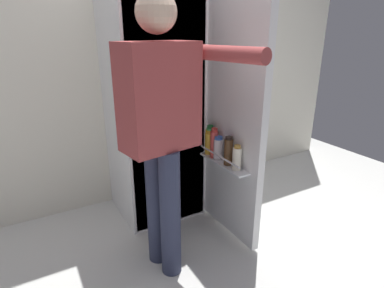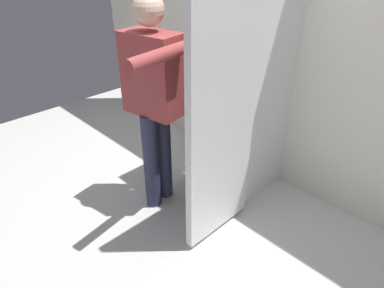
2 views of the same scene
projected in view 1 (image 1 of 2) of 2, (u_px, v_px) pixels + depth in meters
ground_plane at (188, 241)px, 2.20m from camera, size 5.20×5.20×0.00m
kitchen_wall at (134, 44)px, 2.48m from camera, size 4.40×0.10×2.60m
refrigerator at (159, 110)px, 2.33m from camera, size 0.66×1.17×1.69m
person at (162, 120)px, 1.67m from camera, size 0.60×0.66×1.58m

